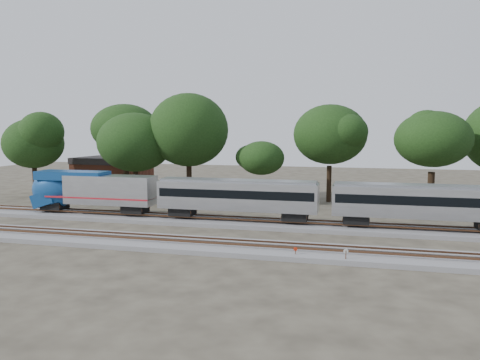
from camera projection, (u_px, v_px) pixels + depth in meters
name	position (u px, v px, depth m)	size (l,w,h in m)	color
ground	(247.00, 239.00, 42.45)	(160.00, 160.00, 0.00)	#383328
track_far	(260.00, 223.00, 48.22)	(160.00, 5.00, 0.73)	slate
track_near	(236.00, 247.00, 38.57)	(160.00, 5.00, 0.73)	slate
switch_stand_red	(295.00, 252.00, 35.74)	(0.30, 0.06, 0.95)	#512D19
switch_stand_white	(346.00, 254.00, 34.45)	(0.36, 0.14, 1.16)	#512D19
switch_lever	(325.00, 259.00, 35.44)	(0.50, 0.30, 0.30)	#512D19
brick_building	(112.00, 174.00, 75.34)	(11.81, 8.95, 5.29)	brown
tree_0	(33.00, 144.00, 67.55)	(7.87, 7.87, 11.10)	black
tree_1	(125.00, 129.00, 67.56)	(10.04, 10.04, 14.16)	black
tree_2	(135.00, 142.00, 63.89)	(8.17, 8.17, 11.52)	black
tree_3	(189.00, 130.00, 63.16)	(9.87, 9.87, 13.92)	black
tree_4	(261.00, 158.00, 60.93)	(6.18, 6.18, 8.71)	black
tree_5	(330.00, 135.00, 62.56)	(9.27, 9.27, 13.07)	black
tree_6	(433.00, 139.00, 56.40)	(8.78, 8.78, 12.38)	black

